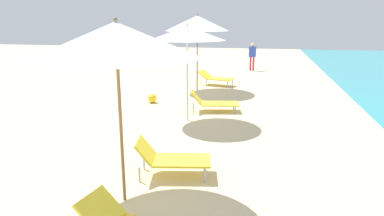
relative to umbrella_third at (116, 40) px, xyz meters
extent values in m
cylinder|color=olive|center=(0.00, 0.00, -1.36)|extent=(0.05, 0.05, 2.22)
cone|color=white|center=(0.00, 0.00, 0.00)|extent=(2.39, 2.39, 0.50)
sphere|color=olive|center=(0.00, 0.00, 0.28)|extent=(0.06, 0.06, 0.06)
cube|color=yellow|center=(0.67, 1.03, -2.17)|extent=(1.13, 0.80, 0.04)
cube|color=yellow|center=(0.03, 0.90, -1.98)|extent=(0.42, 0.66, 0.37)
cylinder|color=#B2B2B7|center=(1.02, 1.36, -2.33)|extent=(0.04, 0.04, 0.28)
cylinder|color=#B2B2B7|center=(1.12, 0.86, -2.33)|extent=(0.04, 0.04, 0.28)
cylinder|color=#B2B2B7|center=(-0.09, 1.14, -2.33)|extent=(0.04, 0.04, 0.28)
cylinder|color=#B2B2B7|center=(0.01, 0.63, -2.33)|extent=(0.04, 0.04, 0.28)
cube|color=yellow|center=(0.11, -0.98, -2.06)|extent=(0.49, 0.63, 0.36)
cylinder|color=silver|center=(-0.06, 4.55, -1.35)|extent=(0.05, 0.05, 2.23)
cone|color=white|center=(-0.06, 4.55, -0.06)|extent=(2.06, 2.06, 0.36)
sphere|color=silver|center=(-0.06, 4.55, 0.15)|extent=(0.06, 0.06, 0.06)
cube|color=yellow|center=(0.69, 5.72, -2.23)|extent=(1.24, 0.84, 0.04)
cube|color=yellow|center=(-0.02, 5.58, -2.02)|extent=(0.46, 0.68, 0.40)
cylinder|color=#B2B2B7|center=(1.10, 6.07, -2.36)|extent=(0.04, 0.04, 0.22)
cylinder|color=#B2B2B7|center=(1.20, 5.55, -2.36)|extent=(0.04, 0.04, 0.22)
cylinder|color=#B2B2B7|center=(-0.16, 5.82, -2.36)|extent=(0.04, 0.04, 0.22)
cylinder|color=#B2B2B7|center=(-0.05, 5.30, -2.36)|extent=(0.04, 0.04, 0.22)
cylinder|color=olive|center=(-0.67, 8.87, -1.29)|extent=(0.05, 0.05, 2.35)
cone|color=white|center=(-0.67, 8.87, 0.17)|extent=(2.50, 2.50, 0.58)
sphere|color=olive|center=(-0.67, 8.87, 0.50)|extent=(0.06, 0.06, 0.06)
cube|color=yellow|center=(0.12, 10.03, -2.17)|extent=(1.24, 0.93, 0.04)
cube|color=yellow|center=(-0.61, 10.21, -2.01)|extent=(0.56, 0.76, 0.30)
cylinder|color=#B2B2B7|center=(0.62, 10.21, -2.33)|extent=(0.04, 0.04, 0.28)
cylinder|color=#B2B2B7|center=(0.48, 9.64, -2.33)|extent=(0.04, 0.04, 0.28)
cylinder|color=#B2B2B7|center=(-0.57, 10.51, -2.33)|extent=(0.04, 0.04, 0.28)
cylinder|color=#B2B2B7|center=(-0.71, 9.94, -2.33)|extent=(0.04, 0.04, 0.28)
cylinder|color=#D8334C|center=(1.13, 15.15, -2.09)|extent=(0.11, 0.11, 0.77)
cylinder|color=#D8334C|center=(1.29, 15.11, -2.09)|extent=(0.11, 0.11, 0.77)
cube|color=#334CB2|center=(1.21, 15.13, -1.42)|extent=(0.40, 0.30, 0.57)
sphere|color=beige|center=(1.21, 15.13, -1.03)|extent=(0.21, 0.21, 0.21)
sphere|color=yellow|center=(-1.72, 6.35, -2.31)|extent=(0.32, 0.32, 0.32)
camera|label=1|loc=(2.08, -4.51, 0.26)|focal=31.98mm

